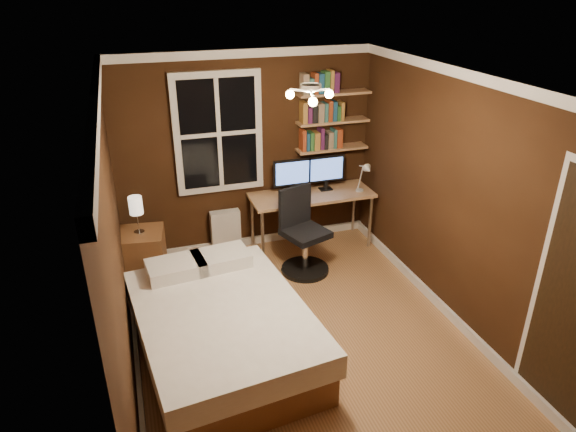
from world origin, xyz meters
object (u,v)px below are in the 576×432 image
object	(u,v)px
monitor_right	(326,173)
bedside_lamp	(137,215)
nightstand	(143,257)
desk_lamp	(363,177)
desk	(312,198)
radiator	(226,231)
bed	(222,330)
office_chair	(303,240)
monitor_left	(292,177)

from	to	relation	value
monitor_right	bedside_lamp	bearing A→B (deg)	-173.01
nightstand	desk_lamp	distance (m)	2.83
desk	nightstand	bearing A→B (deg)	-174.36
radiator	desk_lamp	xyz separation A→B (m)	(1.70, -0.39, 0.68)
bed	office_chair	distance (m)	1.75
office_chair	desk	bearing A→B (deg)	41.08
monitor_left	nightstand	bearing A→B (deg)	-171.35
radiator	office_chair	size ratio (longest dim) A/B	0.54
bedside_lamp	monitor_left	size ratio (longest dim) A/B	0.90
radiator	monitor_right	world-z (taller)	monitor_right
office_chair	desk_lamp	bearing A→B (deg)	1.77
bedside_lamp	nightstand	bearing A→B (deg)	0.00
desk	bed	bearing A→B (deg)	-130.66
bed	monitor_left	size ratio (longest dim) A/B	4.41
bedside_lamp	radiator	bearing A→B (deg)	21.70
nightstand	monitor_right	world-z (taller)	monitor_right
monitor_right	radiator	bearing A→B (deg)	174.33
bedside_lamp	radiator	size ratio (longest dim) A/B	0.78
nightstand	monitor_left	xyz separation A→B (m)	(1.91, 0.29, 0.65)
bedside_lamp	desk_lamp	bearing A→B (deg)	0.55
bed	monitor_right	bearing A→B (deg)	40.74
bed	office_chair	size ratio (longest dim) A/B	2.06
monitor_left	radiator	bearing A→B (deg)	171.33
radiator	monitor_right	size ratio (longest dim) A/B	1.16
radiator	desk	distance (m)	1.18
monitor_left	bed	bearing A→B (deg)	-124.85
nightstand	desk_lamp	world-z (taller)	desk_lamp
bed	monitor_right	world-z (taller)	monitor_right
desk_lamp	radiator	bearing A→B (deg)	167.01
office_chair	bed	bearing A→B (deg)	-153.95
bedside_lamp	office_chair	xyz separation A→B (m)	(1.83, -0.33, -0.45)
nightstand	office_chair	world-z (taller)	office_chair
radiator	monitor_left	bearing A→B (deg)	-8.67
desk	monitor_left	size ratio (longest dim) A/B	3.23
monitor_left	desk_lamp	world-z (taller)	monitor_left
desk	monitor_right	world-z (taller)	monitor_right
desk	desk_lamp	distance (m)	0.70
monitor_left	desk_lamp	size ratio (longest dim) A/B	1.10
monitor_right	office_chair	world-z (taller)	monitor_right
desk	office_chair	xyz separation A→B (m)	(-0.31, -0.54, -0.28)
nightstand	bed	bearing A→B (deg)	-60.65
nightstand	desk	xyz separation A→B (m)	(2.14, 0.21, 0.37)
bedside_lamp	desk_lamp	distance (m)	2.76
desk_lamp	office_chair	size ratio (longest dim) A/B	0.42
bed	desk_lamp	size ratio (longest dim) A/B	4.86
nightstand	radiator	world-z (taller)	nightstand
desk	desk_lamp	bearing A→B (deg)	-16.70
bed	desk	size ratio (longest dim) A/B	1.37
desk	monitor_right	bearing A→B (deg)	19.54
monitor_left	monitor_right	distance (m)	0.46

